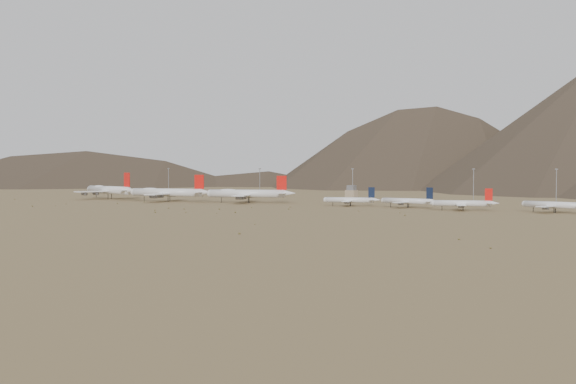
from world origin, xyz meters
The scene contains 16 objects.
ground centered at (0.00, 0.00, 0.00)m, with size 3000.00×3000.00×0.00m, color olive.
mountain_ridge centered at (0.00, 900.00, 150.00)m, with size 4400.00×1000.00×300.00m.
widebody_west centered at (-152.03, 33.03, 7.66)m, with size 72.84×57.66×22.23m.
widebody_centre centered at (-80.94, 23.82, 7.18)m, with size 69.08×54.27×20.82m.
widebody_east centered at (-17.28, 39.46, 6.99)m, with size 64.74×51.84×20.26m.
narrowbody_a centered at (69.33, 36.87, 4.23)m, with size 38.21×28.41×13.04m.
narrowbody_b centered at (110.69, 37.95, 4.41)m, with size 41.23×29.66×13.60m.
narrowbody_c centered at (150.77, 26.96, 4.43)m, with size 39.77×29.64×13.64m.
narrowbody_d centered at (203.66, 31.50, 4.64)m, with size 42.39×31.31×14.30m.
control_tower centered at (30.00, 120.00, 5.32)m, with size 8.00×8.00×12.00m.
mast_far_west centered at (-166.80, 126.79, 14.20)m, with size 2.00×0.60×25.70m.
mast_west centered at (-65.56, 131.00, 14.20)m, with size 2.00×0.60×25.70m.
mast_centre centered at (31.81, 118.35, 14.20)m, with size 2.00×0.60×25.70m.
mast_east centered at (126.20, 132.22, 14.20)m, with size 2.00×0.60×25.70m.
mast_far_east centered at (187.50, 123.42, 14.20)m, with size 2.00×0.60×25.70m.
desert_scrub centered at (-27.21, -63.00, 0.34)m, with size 446.36×177.60×0.84m.
Camera 1 is at (282.95, -408.45, 26.71)m, focal length 45.00 mm.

